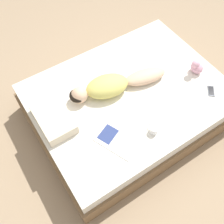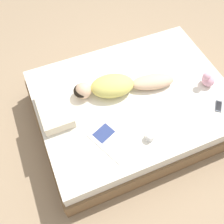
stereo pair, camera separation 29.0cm
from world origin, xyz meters
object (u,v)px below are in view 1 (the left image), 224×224
(open_magazine, at_px, (117,140))
(coffee_mug, at_px, (154,129))
(cell_phone, at_px, (211,91))
(person, at_px, (112,85))

(open_magazine, relative_size, coffee_mug, 4.20)
(cell_phone, bearing_deg, coffee_mug, 42.93)
(open_magazine, distance_m, coffee_mug, 0.41)
(open_magazine, relative_size, cell_phone, 3.30)
(person, bearing_deg, cell_phone, -111.81)
(coffee_mug, xyz_separation_m, cell_phone, (0.06, -0.92, -0.04))
(open_magazine, xyz_separation_m, cell_phone, (-0.07, -1.30, 0.00))
(open_magazine, height_order, cell_phone, same)
(open_magazine, bearing_deg, person, -52.54)
(person, height_order, cell_phone, person)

